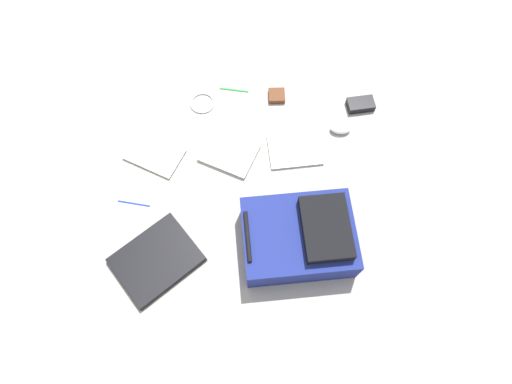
{
  "coord_description": "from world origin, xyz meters",
  "views": [
    {
      "loc": [
        -0.7,
        -0.16,
        1.66
      ],
      "look_at": [
        -0.01,
        -0.05,
        0.02
      ],
      "focal_mm": 29.93,
      "sensor_mm": 36.0,
      "label": 1
    }
  ],
  "objects": [
    {
      "name": "power_brick",
      "position": [
        0.5,
        -0.45,
        0.02
      ],
      "size": [
        0.1,
        0.14,
        0.04
      ],
      "primitive_type": "cube",
      "rotation": [
        0.0,
        0.0,
        0.31
      ],
      "color": "black",
      "rests_on": "ground_plane"
    },
    {
      "name": "book_red",
      "position": [
        0.11,
        0.42,
        0.01
      ],
      "size": [
        0.22,
        0.27,
        0.01
      ],
      "color": "silver",
      "rests_on": "ground_plane"
    },
    {
      "name": "pen_black",
      "position": [
        -0.13,
        0.45,
        0.0
      ],
      "size": [
        0.01,
        0.14,
        0.01
      ],
      "primitive_type": "cylinder",
      "rotation": [
        1.57,
        0.0,
        -0.01
      ],
      "color": "#1933B2",
      "rests_on": "ground_plane"
    },
    {
      "name": "computer_mouse",
      "position": [
        0.36,
        -0.37,
        0.02
      ],
      "size": [
        0.07,
        0.1,
        0.04
      ],
      "primitive_type": "ellipsoid",
      "rotation": [
        0.0,
        0.0,
        0.16
      ],
      "color": "silver",
      "rests_on": "ground_plane"
    },
    {
      "name": "cable_coil",
      "position": [
        0.41,
        0.27,
        0.01
      ],
      "size": [
        0.12,
        0.12,
        0.01
      ],
      "primitive_type": "torus",
      "color": "silver",
      "rests_on": "ground_plane"
    },
    {
      "name": "pen_blue",
      "position": [
        0.5,
        0.14,
        0.0
      ],
      "size": [
        0.01,
        0.14,
        0.01
      ],
      "primitive_type": "cylinder",
      "rotation": [
        1.57,
        0.0,
        0.02
      ],
      "color": "#198C33",
      "rests_on": "ground_plane"
    },
    {
      "name": "book_comic",
      "position": [
        0.23,
        -0.18,
        0.01
      ],
      "size": [
        0.22,
        0.27,
        0.01
      ],
      "color": "silver",
      "rests_on": "ground_plane"
    },
    {
      "name": "ground_plane",
      "position": [
        0.0,
        0.0,
        0.0
      ],
      "size": [
        3.5,
        3.5,
        0.0
      ],
      "primitive_type": "plane",
      "color": "gray"
    },
    {
      "name": "laptop",
      "position": [
        -0.35,
        0.29,
        0.02
      ],
      "size": [
        0.4,
        0.39,
        0.03
      ],
      "color": "black",
      "rests_on": "ground_plane"
    },
    {
      "name": "book_manual",
      "position": [
        0.17,
        0.1,
        0.01
      ],
      "size": [
        0.24,
        0.27,
        0.02
      ],
      "color": "silver",
      "rests_on": "ground_plane"
    },
    {
      "name": "backpack",
      "position": [
        -0.19,
        -0.25,
        0.08
      ],
      "size": [
        0.42,
        0.49,
        0.19
      ],
      "color": "navy",
      "rests_on": "ground_plane"
    },
    {
      "name": "earbud_pouch",
      "position": [
        0.49,
        -0.07,
        0.01
      ],
      "size": [
        0.09,
        0.09,
        0.02
      ],
      "primitive_type": "cube",
      "rotation": [
        0.0,
        0.0,
        0.18
      ],
      "color": "#59331E",
      "rests_on": "ground_plane"
    }
  ]
}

